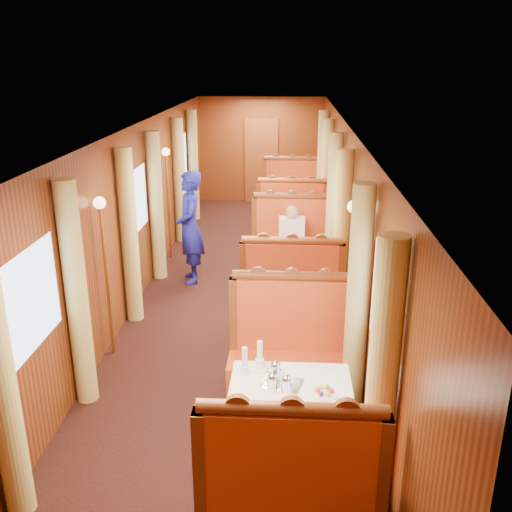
# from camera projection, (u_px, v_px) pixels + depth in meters

# --- Properties ---
(floor) EXTENTS (3.00, 12.00, 0.01)m
(floor) POSITION_uv_depth(u_px,v_px,m) (240.00, 298.00, 8.51)
(floor) COLOR black
(floor) RESTS_ON ground
(ceiling) EXTENTS (3.00, 12.00, 0.01)m
(ceiling) POSITION_uv_depth(u_px,v_px,m) (239.00, 128.00, 7.68)
(ceiling) COLOR silver
(ceiling) RESTS_ON wall_left
(wall_far) EXTENTS (3.00, 0.01, 2.50)m
(wall_far) POSITION_uv_depth(u_px,v_px,m) (261.00, 150.00, 13.74)
(wall_far) COLOR brown
(wall_far) RESTS_ON floor
(wall_left) EXTENTS (0.01, 12.00, 2.50)m
(wall_left) POSITION_uv_depth(u_px,v_px,m) (136.00, 215.00, 8.18)
(wall_left) COLOR brown
(wall_left) RESTS_ON floor
(wall_right) EXTENTS (0.01, 12.00, 2.50)m
(wall_right) POSITION_uv_depth(u_px,v_px,m) (346.00, 219.00, 8.01)
(wall_right) COLOR brown
(wall_right) RESTS_ON floor
(doorway_far) EXTENTS (0.80, 0.04, 2.00)m
(doorway_far) POSITION_uv_depth(u_px,v_px,m) (261.00, 161.00, 13.79)
(doorway_far) COLOR brown
(doorway_far) RESTS_ON floor
(table_near) EXTENTS (1.05, 0.72, 0.75)m
(table_near) POSITION_uv_depth(u_px,v_px,m) (290.00, 420.00, 5.05)
(table_near) COLOR white
(table_near) RESTS_ON floor
(banquette_near_fwd) EXTENTS (1.30, 0.55, 1.34)m
(banquette_near_fwd) POSITION_uv_depth(u_px,v_px,m) (289.00, 500.00, 4.08)
(banquette_near_fwd) COLOR red
(banquette_near_fwd) RESTS_ON floor
(banquette_near_aft) EXTENTS (1.30, 0.55, 1.34)m
(banquette_near_aft) POSITION_uv_depth(u_px,v_px,m) (290.00, 358.00, 5.99)
(banquette_near_aft) COLOR red
(banquette_near_aft) RESTS_ON floor
(table_mid) EXTENTS (1.05, 0.72, 0.75)m
(table_mid) POSITION_uv_depth(u_px,v_px,m) (291.00, 276.00, 8.34)
(table_mid) COLOR white
(table_mid) RESTS_ON floor
(banquette_mid_fwd) EXTENTS (1.30, 0.55, 1.34)m
(banquette_mid_fwd) POSITION_uv_depth(u_px,v_px,m) (291.00, 301.00, 7.37)
(banquette_mid_fwd) COLOR red
(banquette_mid_fwd) RESTS_ON floor
(banquette_mid_aft) EXTENTS (1.30, 0.55, 1.34)m
(banquette_mid_aft) POSITION_uv_depth(u_px,v_px,m) (291.00, 250.00, 9.28)
(banquette_mid_aft) COLOR red
(banquette_mid_aft) RESTS_ON floor
(table_far) EXTENTS (1.05, 0.72, 0.75)m
(table_far) POSITION_uv_depth(u_px,v_px,m) (292.00, 213.00, 11.64)
(table_far) COLOR white
(table_far) RESTS_ON floor
(banquette_far_fwd) EXTENTS (1.30, 0.55, 1.34)m
(banquette_far_fwd) POSITION_uv_depth(u_px,v_px,m) (291.00, 225.00, 10.67)
(banquette_far_fwd) COLOR red
(banquette_far_fwd) RESTS_ON floor
(banquette_far_aft) EXTENTS (1.30, 0.55, 1.34)m
(banquette_far_aft) POSITION_uv_depth(u_px,v_px,m) (292.00, 199.00, 12.57)
(banquette_far_aft) COLOR red
(banquette_far_aft) RESTS_ON floor
(tea_tray) EXTENTS (0.40, 0.34, 0.01)m
(tea_tray) POSITION_uv_depth(u_px,v_px,m) (281.00, 384.00, 4.91)
(tea_tray) COLOR silver
(tea_tray) RESTS_ON table_near
(teapot_left) EXTENTS (0.17, 0.14, 0.12)m
(teapot_left) POSITION_uv_depth(u_px,v_px,m) (272.00, 384.00, 4.81)
(teapot_left) COLOR silver
(teapot_left) RESTS_ON tea_tray
(teapot_right) EXTENTS (0.17, 0.15, 0.12)m
(teapot_right) POSITION_uv_depth(u_px,v_px,m) (286.00, 385.00, 4.79)
(teapot_right) COLOR silver
(teapot_right) RESTS_ON tea_tray
(teapot_back) EXTENTS (0.16, 0.13, 0.12)m
(teapot_back) POSITION_uv_depth(u_px,v_px,m) (275.00, 371.00, 5.00)
(teapot_back) COLOR silver
(teapot_back) RESTS_ON tea_tray
(fruit_plate) EXTENTS (0.23, 0.23, 0.05)m
(fruit_plate) POSITION_uv_depth(u_px,v_px,m) (324.00, 392.00, 4.76)
(fruit_plate) COLOR white
(fruit_plate) RESTS_ON table_near
(cup_inboard) EXTENTS (0.08, 0.08, 0.26)m
(cup_inboard) POSITION_uv_depth(u_px,v_px,m) (245.00, 364.00, 5.03)
(cup_inboard) COLOR white
(cup_inboard) RESTS_ON table_near
(cup_outboard) EXTENTS (0.08, 0.08, 0.26)m
(cup_outboard) POSITION_uv_depth(u_px,v_px,m) (260.00, 357.00, 5.14)
(cup_outboard) COLOR white
(cup_outboard) RESTS_ON table_near
(rose_vase_mid) EXTENTS (0.06, 0.06, 0.36)m
(rose_vase_mid) POSITION_uv_depth(u_px,v_px,m) (292.00, 240.00, 8.15)
(rose_vase_mid) COLOR silver
(rose_vase_mid) RESTS_ON table_mid
(rose_vase_far) EXTENTS (0.06, 0.06, 0.36)m
(rose_vase_far) POSITION_uv_depth(u_px,v_px,m) (292.00, 186.00, 11.48)
(rose_vase_far) COLOR silver
(rose_vase_far) RESTS_ON table_far
(window_left_near) EXTENTS (0.01, 1.20, 0.90)m
(window_left_near) POSITION_uv_depth(u_px,v_px,m) (28.00, 303.00, 4.82)
(window_left_near) COLOR #90ADD4
(window_left_near) RESTS_ON wall_left
(curtain_left_near_a) EXTENTS (0.22, 0.22, 2.35)m
(curtain_left_near_a) POSITION_uv_depth(u_px,v_px,m) (1.00, 381.00, 4.17)
(curtain_left_near_a) COLOR #CDBE69
(curtain_left_near_a) RESTS_ON floor
(curtain_left_near_b) EXTENTS (0.22, 0.22, 2.35)m
(curtain_left_near_b) POSITION_uv_depth(u_px,v_px,m) (77.00, 296.00, 5.64)
(curtain_left_near_b) COLOR #CDBE69
(curtain_left_near_b) RESTS_ON floor
(window_right_near) EXTENTS (0.01, 1.20, 0.90)m
(window_right_near) POSITION_uv_depth(u_px,v_px,m) (383.00, 312.00, 4.65)
(window_right_near) COLOR #90ADD4
(window_right_near) RESTS_ON wall_right
(curtain_right_near_a) EXTENTS (0.22, 0.22, 2.35)m
(curtain_right_near_a) POSITION_uv_depth(u_px,v_px,m) (381.00, 394.00, 4.01)
(curtain_right_near_a) COLOR #CDBE69
(curtain_right_near_a) RESTS_ON floor
(curtain_right_near_b) EXTENTS (0.22, 0.22, 2.35)m
(curtain_right_near_b) POSITION_uv_depth(u_px,v_px,m) (357.00, 303.00, 5.48)
(curtain_right_near_b) COLOR #CDBE69
(curtain_right_near_b) RESTS_ON floor
(window_left_mid) EXTENTS (0.01, 1.20, 0.90)m
(window_left_mid) POSITION_uv_depth(u_px,v_px,m) (136.00, 202.00, 8.11)
(window_left_mid) COLOR #90ADD4
(window_left_mid) RESTS_ON wall_left
(curtain_left_mid_a) EXTENTS (0.22, 0.22, 2.35)m
(curtain_left_mid_a) POSITION_uv_depth(u_px,v_px,m) (130.00, 237.00, 7.46)
(curtain_left_mid_a) COLOR #CDBE69
(curtain_left_mid_a) RESTS_ON floor
(curtain_left_mid_b) EXTENTS (0.22, 0.22, 2.35)m
(curtain_left_mid_b) POSITION_uv_depth(u_px,v_px,m) (156.00, 207.00, 8.93)
(curtain_left_mid_b) COLOR #CDBE69
(curtain_left_mid_b) RESTS_ON floor
(window_right_mid) EXTENTS (0.01, 1.20, 0.90)m
(window_right_mid) POSITION_uv_depth(u_px,v_px,m) (345.00, 205.00, 7.94)
(window_right_mid) COLOR #90ADD4
(window_right_mid) RESTS_ON wall_right
(curtain_right_mid_a) EXTENTS (0.22, 0.22, 2.35)m
(curtain_right_mid_a) POSITION_uv_depth(u_px,v_px,m) (341.00, 241.00, 7.31)
(curtain_right_mid_a) COLOR #CDBE69
(curtain_right_mid_a) RESTS_ON floor
(curtain_right_mid_b) EXTENTS (0.22, 0.22, 2.35)m
(curtain_right_mid_b) POSITION_uv_depth(u_px,v_px,m) (333.00, 210.00, 8.77)
(curtain_right_mid_b) COLOR #CDBE69
(curtain_right_mid_b) RESTS_ON floor
(window_left_far) EXTENTS (0.01, 1.20, 0.90)m
(window_left_far) POSITION_uv_depth(u_px,v_px,m) (181.00, 159.00, 11.40)
(window_left_far) COLOR #90ADD4
(window_left_far) RESTS_ON wall_left
(curtain_left_far_a) EXTENTS (0.22, 0.22, 2.35)m
(curtain_left_far_a) POSITION_uv_depth(u_px,v_px,m) (179.00, 181.00, 10.76)
(curtain_left_far_a) COLOR #CDBE69
(curtain_left_far_a) RESTS_ON floor
(curtain_left_far_b) EXTENTS (0.22, 0.22, 2.35)m
(curtain_left_far_b) POSITION_uv_depth(u_px,v_px,m) (193.00, 166.00, 12.22)
(curtain_left_far_b) COLOR #CDBE69
(curtain_left_far_b) RESTS_ON floor
(window_right_far) EXTENTS (0.01, 1.20, 0.90)m
(window_right_far) POSITION_uv_depth(u_px,v_px,m) (330.00, 161.00, 11.23)
(window_right_far) COLOR #90ADD4
(window_right_far) RESTS_ON wall_right
(curtain_right_far_a) EXTENTS (0.22, 0.22, 2.35)m
(curtain_right_far_a) POSITION_uv_depth(u_px,v_px,m) (326.00, 183.00, 10.60)
(curtain_right_far_a) COLOR #CDBE69
(curtain_right_far_a) RESTS_ON floor
(curtain_right_far_b) EXTENTS (0.22, 0.22, 2.35)m
(curtain_right_far_b) POSITION_uv_depth(u_px,v_px,m) (322.00, 167.00, 12.07)
(curtain_right_far_b) COLOR #CDBE69
(curtain_right_far_b) RESTS_ON floor
(sconce_left_fore) EXTENTS (0.14, 0.14, 1.95)m
(sconce_left_fore) POSITION_uv_depth(u_px,v_px,m) (103.00, 245.00, 6.48)
(sconce_left_fore) COLOR #BF8C3F
(sconce_left_fore) RESTS_ON floor
(sconce_right_fore) EXTENTS (0.14, 0.14, 1.95)m
(sconce_right_fore) POSITION_uv_depth(u_px,v_px,m) (351.00, 250.00, 6.32)
(sconce_right_fore) COLOR #BF8C3F
(sconce_right_fore) RESTS_ON floor
(sconce_left_aft) EXTENTS (0.14, 0.14, 1.95)m
(sconce_left_aft) POSITION_uv_depth(u_px,v_px,m) (167.00, 181.00, 9.77)
(sconce_left_aft) COLOR #BF8C3F
(sconce_left_aft) RESTS_ON floor
(sconce_right_aft) EXTENTS (0.14, 0.14, 1.95)m
(sconce_right_aft) POSITION_uv_depth(u_px,v_px,m) (331.00, 183.00, 9.61)
(sconce_right_aft) COLOR #BF8C3F
(sconce_right_aft) RESTS_ON floor
(steward) EXTENTS (0.56, 0.73, 1.78)m
(steward) POSITION_uv_depth(u_px,v_px,m) (190.00, 228.00, 8.87)
(steward) COLOR navy
(steward) RESTS_ON floor
(passenger) EXTENTS (0.40, 0.44, 0.76)m
(passenger) POSITION_uv_depth(u_px,v_px,m) (292.00, 236.00, 8.96)
(passenger) COLOR beige
(passenger) RESTS_ON banquette_mid_aft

